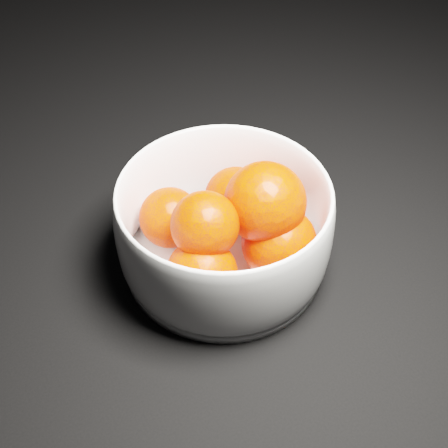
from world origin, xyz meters
TOP-DOWN VIEW (x-y plane):
  - bowl at (0.25, -0.25)m, footprint 0.20×0.20m
  - orange_pile at (0.26, -0.26)m, footprint 0.15×0.14m

SIDE VIEW (x-z plane):
  - bowl at x=0.25m, z-range 0.00..0.10m
  - orange_pile at x=0.26m, z-range 0.00..0.11m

